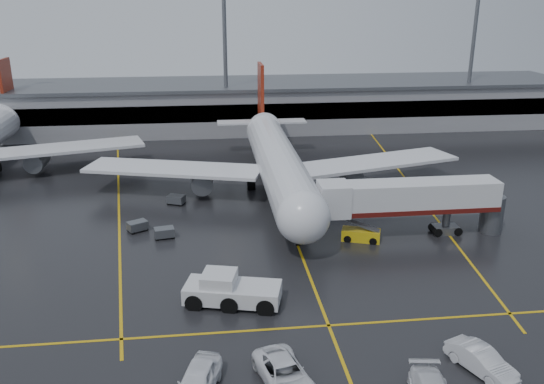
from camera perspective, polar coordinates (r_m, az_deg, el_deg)
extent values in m
plane|color=black|center=(63.91, 1.57, -2.74)|extent=(220.00, 220.00, 0.00)
cube|color=gold|center=(63.91, 1.57, -2.73)|extent=(0.25, 90.00, 0.02)
cube|color=gold|center=(44.57, 5.73, -13.24)|extent=(60.00, 0.25, 0.02)
cube|color=gold|center=(73.55, -15.20, -0.43)|extent=(9.99, 69.35, 0.02)
cube|color=gold|center=(77.42, 13.79, 0.67)|extent=(7.57, 69.64, 0.02)
cube|color=gray|center=(108.84, -2.06, 8.65)|extent=(120.00, 18.00, 8.00)
cube|color=black|center=(100.13, -1.64, 8.02)|extent=(120.00, 0.40, 3.00)
cube|color=#595B60|center=(108.14, -2.09, 10.89)|extent=(122.00, 19.00, 0.60)
cylinder|color=#595B60|center=(101.37, -4.72, 12.68)|extent=(0.70, 0.70, 25.00)
cylinder|color=#595B60|center=(112.39, 19.45, 12.32)|extent=(0.70, 0.70, 25.00)
cylinder|color=silver|center=(70.03, 0.67, 2.88)|extent=(5.20, 36.00, 5.20)
sphere|color=silver|center=(53.19, 3.15, -2.52)|extent=(5.20, 5.20, 5.20)
cone|color=silver|center=(90.13, -1.05, 6.97)|extent=(4.94, 8.00, 4.94)
cube|color=maroon|center=(90.20, -1.14, 10.14)|extent=(0.50, 5.50, 8.50)
cube|color=silver|center=(90.08, -1.05, 7.09)|extent=(14.00, 3.00, 0.25)
cube|color=silver|center=(71.77, -9.90, 2.33)|extent=(22.80, 11.83, 0.40)
cube|color=silver|center=(74.85, 10.40, 3.00)|extent=(22.80, 11.83, 0.40)
cylinder|color=#595B60|center=(71.10, -7.06, 1.13)|extent=(2.60, 4.50, 2.60)
cylinder|color=#595B60|center=(73.39, 7.94, 1.67)|extent=(2.60, 4.50, 2.60)
cylinder|color=#595B60|center=(57.15, 2.59, -4.40)|extent=(0.56, 0.56, 2.00)
cylinder|color=#595B60|center=(73.51, -2.12, 1.06)|extent=(0.56, 0.56, 2.00)
cylinder|color=#595B60|center=(74.27, 2.81, 1.24)|extent=(0.56, 0.56, 2.00)
cylinder|color=black|center=(57.37, 2.58, -4.90)|extent=(0.40, 1.10, 1.10)
cylinder|color=black|center=(73.65, -2.11, 0.73)|extent=(1.00, 1.40, 1.40)
cylinder|color=black|center=(74.40, 2.81, 0.91)|extent=(1.00, 1.40, 1.40)
cone|color=silver|center=(106.79, -24.99, 7.12)|extent=(4.94, 8.00, 4.94)
cube|color=maroon|center=(106.97, -25.20, 9.79)|extent=(0.50, 5.50, 8.50)
cube|color=silver|center=(106.76, -25.00, 7.22)|extent=(14.00, 3.00, 0.25)
cube|color=silver|center=(85.66, -20.29, 4.16)|extent=(22.80, 11.83, 0.40)
cylinder|color=#595B60|center=(85.97, -22.59, 2.96)|extent=(2.60, 4.50, 2.60)
cube|color=silver|center=(59.82, 13.90, -0.37)|extent=(18.00, 3.20, 3.00)
cube|color=#52110D|center=(60.26, 13.80, -1.54)|extent=(18.00, 3.30, 0.50)
cube|color=silver|center=(57.50, 6.22, -0.70)|extent=(3.00, 3.40, 3.30)
cylinder|color=#595B60|center=(62.30, 17.15, -2.74)|extent=(0.80, 0.80, 3.00)
cube|color=#595B60|center=(62.68, 17.05, -3.63)|extent=(2.60, 1.60, 0.90)
cylinder|color=#595B60|center=(64.27, 21.28, -2.06)|extent=(2.40, 2.40, 4.00)
cylinder|color=black|center=(62.26, 16.12, -3.69)|extent=(0.90, 1.80, 0.90)
cylinder|color=black|center=(63.13, 17.97, -3.56)|extent=(0.90, 1.80, 0.90)
cube|color=silver|center=(46.86, -3.98, -10.04)|extent=(8.29, 4.90, 1.33)
cube|color=silver|center=(46.54, -5.36, -8.74)|extent=(3.23, 3.23, 1.11)
cube|color=black|center=(46.54, -5.36, -8.74)|extent=(2.91, 2.91, 1.00)
cylinder|color=black|center=(47.65, -7.43, -10.17)|extent=(2.21, 3.58, 1.44)
cylinder|color=black|center=(47.05, -3.97, -10.45)|extent=(2.21, 3.58, 1.44)
cylinder|color=black|center=(46.62, -0.43, -10.70)|extent=(2.21, 3.58, 1.44)
cube|color=gold|center=(58.97, 8.95, -4.29)|extent=(4.19, 2.80, 1.18)
cube|color=#595B60|center=(58.54, 9.00, -3.27)|extent=(3.85, 2.14, 1.35)
cylinder|color=black|center=(59.15, 7.68, -4.43)|extent=(1.31, 1.98, 0.75)
cylinder|color=black|center=(59.04, 10.19, -4.62)|extent=(1.31, 1.98, 0.75)
imported|color=white|center=(38.16, 1.28, -17.90)|extent=(4.10, 6.45, 1.66)
imported|color=silver|center=(41.72, 20.33, -15.63)|extent=(3.66, 5.38, 1.68)
imported|color=white|center=(37.75, -7.52, -18.38)|extent=(3.63, 5.81, 1.84)
cube|color=#595B60|center=(59.81, -10.80, -4.00)|extent=(2.20, 1.64, 0.90)
cylinder|color=black|center=(59.47, -11.48, -4.68)|extent=(0.40, 0.20, 0.40)
cylinder|color=black|center=(59.62, -9.95, -4.51)|extent=(0.40, 0.20, 0.40)
cylinder|color=black|center=(60.39, -11.59, -4.31)|extent=(0.40, 0.20, 0.40)
cylinder|color=black|center=(60.53, -10.08, -4.15)|extent=(0.40, 0.20, 0.40)
cube|color=#595B60|center=(62.11, -13.41, -3.30)|extent=(2.38, 2.12, 0.90)
cylinder|color=black|center=(61.59, -13.87, -4.01)|extent=(0.40, 0.20, 0.40)
cylinder|color=black|center=(62.14, -12.52, -3.69)|extent=(0.40, 0.20, 0.40)
cylinder|color=black|center=(62.45, -14.23, -3.71)|extent=(0.40, 0.20, 0.40)
cylinder|color=black|center=(63.00, -12.89, -3.40)|extent=(0.40, 0.20, 0.40)
cube|color=#595B60|center=(69.12, -9.65, -0.71)|extent=(2.35, 1.99, 0.90)
cylinder|color=black|center=(69.21, -10.40, -1.15)|extent=(0.40, 0.20, 0.40)
cylinder|color=black|center=(68.52, -9.20, -1.28)|extent=(0.40, 0.20, 0.40)
cylinder|color=black|center=(70.04, -10.04, -0.88)|extent=(0.40, 0.20, 0.40)
cylinder|color=black|center=(69.37, -8.85, -1.01)|extent=(0.40, 0.20, 0.40)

